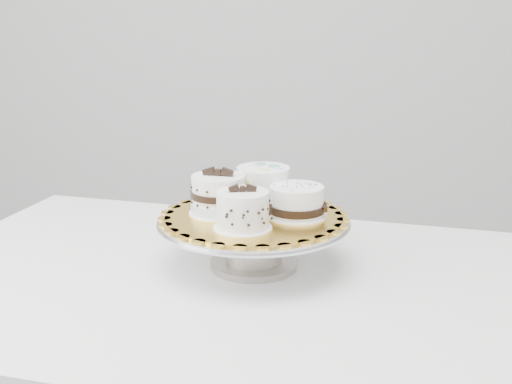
# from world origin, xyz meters

# --- Properties ---
(table) EXTENTS (1.24, 0.91, 0.75)m
(table) POSITION_xyz_m (0.08, 0.07, 0.67)
(table) COLOR white
(table) RESTS_ON floor
(cake_stand) EXTENTS (0.35, 0.35, 0.09)m
(cake_stand) POSITION_xyz_m (0.13, 0.12, 0.81)
(cake_stand) COLOR gray
(cake_stand) RESTS_ON table
(cake_board) EXTENTS (0.42, 0.42, 0.00)m
(cake_board) POSITION_xyz_m (0.13, 0.12, 0.85)
(cake_board) COLOR gold
(cake_board) RESTS_ON cake_stand
(cake_swirl) EXTENTS (0.11, 0.11, 0.08)m
(cake_swirl) POSITION_xyz_m (0.13, 0.05, 0.88)
(cake_swirl) COLOR white
(cake_swirl) RESTS_ON cake_board
(cake_banded) EXTENTS (0.11, 0.11, 0.09)m
(cake_banded) POSITION_xyz_m (0.07, 0.13, 0.88)
(cake_banded) COLOR white
(cake_banded) RESTS_ON cake_board
(cake_dots) EXTENTS (0.12, 0.12, 0.07)m
(cake_dots) POSITION_xyz_m (0.14, 0.19, 0.89)
(cake_dots) COLOR white
(cake_dots) RESTS_ON cake_board
(cake_ribbon) EXTENTS (0.12, 0.11, 0.06)m
(cake_ribbon) POSITION_xyz_m (0.21, 0.13, 0.88)
(cake_ribbon) COLOR white
(cake_ribbon) RESTS_ON cake_board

